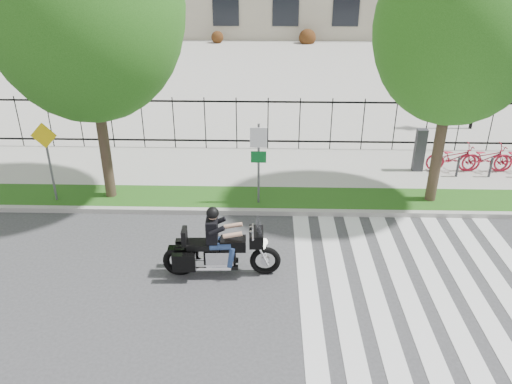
{
  "coord_description": "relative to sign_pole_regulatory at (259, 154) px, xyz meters",
  "views": [
    {
      "loc": [
        1.25,
        -8.98,
        7.1
      ],
      "look_at": [
        0.92,
        3.0,
        1.27
      ],
      "focal_mm": 35.0,
      "sensor_mm": 36.0,
      "label": 1
    }
  ],
  "objects": [
    {
      "name": "street_tree_1",
      "position": [
        -4.64,
        0.37,
        3.97
      ],
      "size": [
        5.36,
        5.36,
        8.65
      ],
      "color": "#372A1E",
      "rests_on": "grass_verge"
    },
    {
      "name": "sign_pole_regulatory",
      "position": [
        0.0,
        0.0,
        0.0
      ],
      "size": [
        0.5,
        0.09,
        2.5
      ],
      "color": "#59595B",
      "rests_on": "grass_verge"
    },
    {
      "name": "street_tree_2",
      "position": [
        5.3,
        0.37,
        3.47
      ],
      "size": [
        4.52,
        4.52,
        7.66
      ],
      "color": "#372A1E",
      "rests_on": "grass_verge"
    },
    {
      "name": "motorcycle_rider",
      "position": [
        -0.82,
        -3.53,
        -1.01
      ],
      "size": [
        2.84,
        0.85,
        2.19
      ],
      "color": "black",
      "rests_on": "ground"
    },
    {
      "name": "plaza",
      "position": [
        -0.95,
        20.42,
        -1.69
      ],
      "size": [
        80.0,
        34.0,
        0.1
      ],
      "primitive_type": "cube",
      "color": "#A4A199",
      "rests_on": "ground"
    },
    {
      "name": "sidewalk",
      "position": [
        -0.95,
        2.87,
        -1.66
      ],
      "size": [
        60.0,
        3.5,
        0.15
      ],
      "primitive_type": "cube",
      "color": "#A4A199",
      "rests_on": "ground"
    },
    {
      "name": "lamp_post_right",
      "position": [
        9.05,
        7.42,
        1.47
      ],
      "size": [
        1.06,
        0.7,
        4.25
      ],
      "color": "black",
      "rests_on": "ground"
    },
    {
      "name": "iron_fence",
      "position": [
        -0.95,
        4.62,
        -0.59
      ],
      "size": [
        30.0,
        0.06,
        2.0
      ],
      "primitive_type": null,
      "color": "black",
      "rests_on": "sidewalk"
    },
    {
      "name": "sign_pole_warning",
      "position": [
        -6.24,
        0.0,
        0.0
      ],
      "size": [
        0.78,
        0.09,
        2.49
      ],
      "color": "#59595B",
      "rests_on": "grass_verge"
    },
    {
      "name": "ground",
      "position": [
        -0.95,
        -4.58,
        -1.74
      ],
      "size": [
        120.0,
        120.0,
        0.0
      ],
      "primitive_type": "plane",
      "color": "#373739",
      "rests_on": "ground"
    },
    {
      "name": "curb",
      "position": [
        -0.95,
        -0.48,
        -1.66
      ],
      "size": [
        60.0,
        0.2,
        0.15
      ],
      "primitive_type": "cube",
      "color": "#A3A199",
      "rests_on": "ground"
    },
    {
      "name": "grass_verge",
      "position": [
        -0.95,
        0.37,
        -1.66
      ],
      "size": [
        60.0,
        1.5,
        0.15
      ],
      "primitive_type": "cube",
      "color": "#1E4E13",
      "rests_on": "ground"
    },
    {
      "name": "crosswalk_stripes",
      "position": [
        3.88,
        -4.58,
        -1.73
      ],
      "size": [
        5.7,
        8.0,
        0.01
      ],
      "primitive_type": null,
      "color": "silver",
      "rests_on": "ground"
    }
  ]
}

